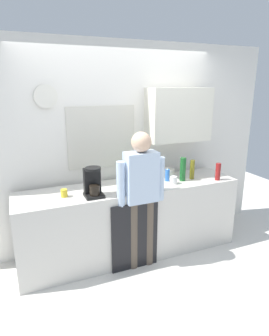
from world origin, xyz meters
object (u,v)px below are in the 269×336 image
cup_white_mug (174,180)px  bottle_olive_oil (192,169)px  bottle_green_wine (183,169)px  dish_soap (167,175)px  coffee_maker (93,183)px  bottle_clear_soda (140,172)px  storage_canister (142,184)px  cup_terracotta_mug (156,176)px  bottle_amber_beer (120,180)px  person_at_sink (141,190)px  bottle_red_vinegar (218,172)px  cup_yellow_cup (64,193)px  mixing_bowl (166,172)px

cup_white_mug → bottle_olive_oil: bearing=15.1°
bottle_green_wine → dish_soap: (-0.18, 0.07, -0.07)m
coffee_maker → bottle_clear_soda: bearing=18.3°
coffee_maker → bottle_clear_soda: size_ratio=1.18×
coffee_maker → storage_canister: 0.57m
cup_terracotta_mug → dish_soap: bearing=-51.3°
bottle_green_wine → cup_white_mug: (-0.17, -0.07, -0.10)m
bottle_amber_beer → dish_soap: 0.66m
bottle_clear_soda → bottle_amber_beer: bearing=-157.6°
person_at_sink → bottle_green_wine: bearing=18.8°
cup_terracotta_mug → person_at_sink: person_at_sink is taller
bottle_red_vinegar → dish_soap: bottle_red_vinegar is taller
coffee_maker → bottle_clear_soda: coffee_maker is taller
coffee_maker → person_at_sink: person_at_sink is taller
cup_terracotta_mug → storage_canister: (-0.34, -0.32, 0.04)m
bottle_olive_oil → dish_soap: (-0.34, 0.05, -0.05)m
cup_terracotta_mug → person_at_sink: 0.58m
bottle_red_vinegar → dish_soap: 0.65m
coffee_maker → bottle_amber_beer: coffee_maker is taller
bottle_olive_oil → cup_yellow_cup: size_ratio=2.94×
storage_canister → bottle_clear_soda: bearing=69.8°
bottle_clear_soda → storage_canister: bottle_clear_soda is taller
cup_yellow_cup → bottle_amber_beer: bearing=-0.5°
bottle_amber_beer → bottle_clear_soda: 0.35m
cup_terracotta_mug → cup_yellow_cup: cup_terracotta_mug is taller
coffee_maker → mixing_bowl: coffee_maker is taller
bottle_clear_soda → person_at_sink: person_at_sink is taller
bottle_olive_oil → dish_soap: size_ratio=1.39×
dish_soap → cup_white_mug: bearing=-82.9°
bottle_green_wine → storage_canister: bottle_green_wine is taller
bottle_red_vinegar → dish_soap: size_ratio=1.22×
bottle_green_wine → cup_yellow_cup: bottle_green_wine is taller
bottle_olive_oil → storage_canister: bearing=-168.8°
cup_white_mug → person_at_sink: bearing=-162.2°
bottle_clear_soda → cup_white_mug: bottle_clear_soda is taller
bottle_amber_beer → cup_white_mug: 0.68m
bottle_clear_soda → bottle_olive_oil: bearing=-10.4°
bottle_olive_oil → storage_canister: size_ratio=1.47×
bottle_red_vinegar → cup_terracotta_mug: bottle_red_vinegar is taller
bottle_red_vinegar → bottle_amber_beer: bottle_amber_beer is taller
bottle_clear_soda → cup_terracotta_mug: bottle_clear_soda is taller
cup_terracotta_mug → storage_canister: storage_canister is taller
bottle_olive_oil → cup_white_mug: bearing=-164.9°
cup_terracotta_mug → cup_white_mug: cup_white_mug is taller
bottle_green_wine → bottle_clear_soda: bottle_green_wine is taller
bottle_green_wine → cup_terracotta_mug: (-0.28, 0.19, -0.10)m
bottle_amber_beer → cup_yellow_cup: bearing=179.5°
storage_canister → person_at_sink: size_ratio=0.11×
cup_white_mug → person_at_sink: 0.54m
bottle_green_wine → cup_yellow_cup: bearing=179.3°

